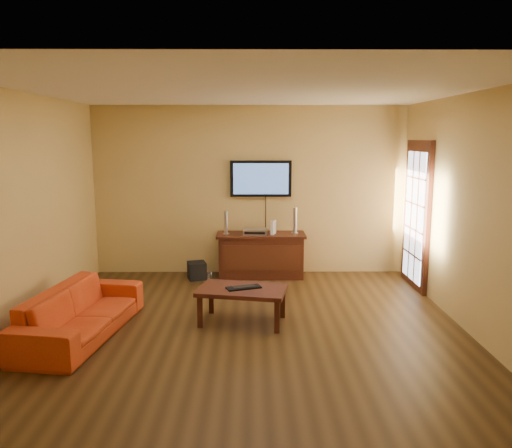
{
  "coord_description": "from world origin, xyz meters",
  "views": [
    {
      "loc": [
        0.04,
        -5.51,
        2.2
      ],
      "look_at": [
        0.09,
        0.8,
        1.1
      ],
      "focal_mm": 35.0,
      "sensor_mm": 36.0,
      "label": 1
    }
  ],
  "objects_px": {
    "sofa": "(81,304)",
    "bottle": "(209,278)",
    "av_receiver": "(255,231)",
    "keyboard": "(244,287)",
    "media_console": "(261,255)",
    "speaker_right": "(295,221)",
    "game_console": "(273,227)",
    "speaker_left": "(226,224)",
    "coffee_table": "(242,293)",
    "subwoofer": "(197,270)",
    "television": "(261,179)"
  },
  "relations": [
    {
      "from": "sofa",
      "to": "bottle",
      "type": "xyz_separation_m",
      "value": [
        1.26,
        2.02,
        -0.28
      ]
    },
    {
      "from": "av_receiver",
      "to": "keyboard",
      "type": "relative_size",
      "value": 0.85
    },
    {
      "from": "media_console",
      "to": "bottle",
      "type": "bearing_deg",
      "value": -153.63
    },
    {
      "from": "av_receiver",
      "to": "keyboard",
      "type": "height_order",
      "value": "av_receiver"
    },
    {
      "from": "av_receiver",
      "to": "bottle",
      "type": "xyz_separation_m",
      "value": [
        -0.71,
        -0.35,
        -0.65
      ]
    },
    {
      "from": "sofa",
      "to": "media_console",
      "type": "bearing_deg",
      "value": -31.98
    },
    {
      "from": "speaker_right",
      "to": "game_console",
      "type": "distance_m",
      "value": 0.36
    },
    {
      "from": "speaker_left",
      "to": "game_console",
      "type": "relative_size",
      "value": 1.69
    },
    {
      "from": "speaker_right",
      "to": "keyboard",
      "type": "relative_size",
      "value": 0.93
    },
    {
      "from": "sofa",
      "to": "speaker_left",
      "type": "bearing_deg",
      "value": -23.84
    },
    {
      "from": "keyboard",
      "to": "speaker_right",
      "type": "bearing_deg",
      "value": 69.27
    },
    {
      "from": "av_receiver",
      "to": "bottle",
      "type": "height_order",
      "value": "av_receiver"
    },
    {
      "from": "coffee_table",
      "to": "game_console",
      "type": "relative_size",
      "value": 5.21
    },
    {
      "from": "coffee_table",
      "to": "av_receiver",
      "type": "bearing_deg",
      "value": 85.02
    },
    {
      "from": "subwoofer",
      "to": "speaker_right",
      "type": "bearing_deg",
      "value": -9.47
    },
    {
      "from": "speaker_left",
      "to": "subwoofer",
      "type": "relative_size",
      "value": 1.35
    },
    {
      "from": "game_console",
      "to": "speaker_left",
      "type": "bearing_deg",
      "value": -159.75
    },
    {
      "from": "sofa",
      "to": "av_receiver",
      "type": "height_order",
      "value": "av_receiver"
    },
    {
      "from": "bottle",
      "to": "sofa",
      "type": "bearing_deg",
      "value": -121.95
    },
    {
      "from": "av_receiver",
      "to": "game_console",
      "type": "distance_m",
      "value": 0.29
    },
    {
      "from": "subwoofer",
      "to": "av_receiver",
      "type": "bearing_deg",
      "value": -10.0
    },
    {
      "from": "coffee_table",
      "to": "speaker_left",
      "type": "relative_size",
      "value": 3.07
    },
    {
      "from": "television",
      "to": "speaker_right",
      "type": "height_order",
      "value": "television"
    },
    {
      "from": "television",
      "to": "keyboard",
      "type": "bearing_deg",
      "value": -96.18
    },
    {
      "from": "television",
      "to": "media_console",
      "type": "bearing_deg",
      "value": -90.0
    },
    {
      "from": "game_console",
      "to": "keyboard",
      "type": "bearing_deg",
      "value": -81.84
    },
    {
      "from": "sofa",
      "to": "keyboard",
      "type": "bearing_deg",
      "value": -69.65
    },
    {
      "from": "coffee_table",
      "to": "speaker_right",
      "type": "height_order",
      "value": "speaker_right"
    },
    {
      "from": "speaker_left",
      "to": "game_console",
      "type": "xyz_separation_m",
      "value": [
        0.74,
        -0.0,
        -0.06
      ]
    },
    {
      "from": "media_console",
      "to": "coffee_table",
      "type": "relative_size",
      "value": 1.24
    },
    {
      "from": "coffee_table",
      "to": "speaker_right",
      "type": "xyz_separation_m",
      "value": [
        0.8,
        2.06,
        0.51
      ]
    },
    {
      "from": "television",
      "to": "game_console",
      "type": "height_order",
      "value": "television"
    },
    {
      "from": "media_console",
      "to": "av_receiver",
      "type": "height_order",
      "value": "av_receiver"
    },
    {
      "from": "media_console",
      "to": "speaker_left",
      "type": "bearing_deg",
      "value": -176.91
    },
    {
      "from": "sofa",
      "to": "bottle",
      "type": "relative_size",
      "value": 9.47
    },
    {
      "from": "sofa",
      "to": "speaker_right",
      "type": "distance_m",
      "value": 3.61
    },
    {
      "from": "sofa",
      "to": "speaker_right",
      "type": "height_order",
      "value": "speaker_right"
    },
    {
      "from": "media_console",
      "to": "speaker_right",
      "type": "bearing_deg",
      "value": 4.5
    },
    {
      "from": "game_console",
      "to": "bottle",
      "type": "relative_size",
      "value": 1.09
    },
    {
      "from": "sofa",
      "to": "speaker_left",
      "type": "relative_size",
      "value": 5.14
    },
    {
      "from": "media_console",
      "to": "sofa",
      "type": "height_order",
      "value": "sofa"
    },
    {
      "from": "av_receiver",
      "to": "speaker_left",
      "type": "bearing_deg",
      "value": -175.87
    },
    {
      "from": "speaker_left",
      "to": "speaker_right",
      "type": "height_order",
      "value": "speaker_right"
    },
    {
      "from": "subwoofer",
      "to": "speaker_left",
      "type": "bearing_deg",
      "value": -2.78
    },
    {
      "from": "speaker_right",
      "to": "sofa",
      "type": "bearing_deg",
      "value": -136.58
    },
    {
      "from": "sofa",
      "to": "subwoofer",
      "type": "xyz_separation_m",
      "value": [
        1.04,
        2.27,
        -0.23
      ]
    },
    {
      "from": "media_console",
      "to": "subwoofer",
      "type": "relative_size",
      "value": 5.17
    },
    {
      "from": "game_console",
      "to": "speaker_right",
      "type": "bearing_deg",
      "value": 32.83
    },
    {
      "from": "bottle",
      "to": "keyboard",
      "type": "bearing_deg",
      "value": -71.38
    },
    {
      "from": "av_receiver",
      "to": "coffee_table",
      "type": "bearing_deg",
      "value": -89.58
    }
  ]
}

